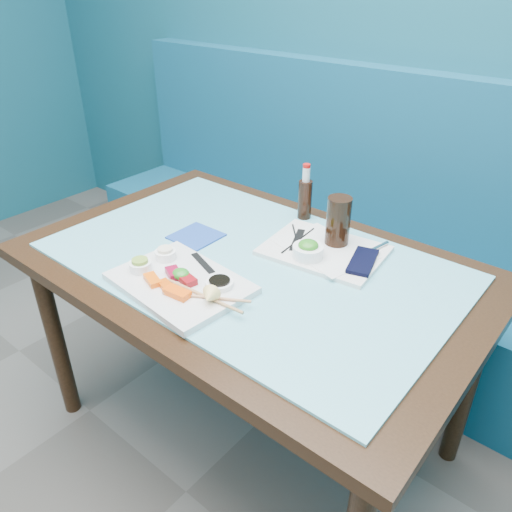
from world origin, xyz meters
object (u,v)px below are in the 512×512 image
Objects in this scene: sashimi_plate at (180,283)px; cola_bottle_body at (305,200)px; dining_table at (250,284)px; serving_tray at (324,250)px; booth_bench at (369,259)px; seaweed_bowl at (308,252)px; blue_napkin at (196,236)px; cola_glass at (338,221)px.

cola_bottle_body reaches higher than sashimi_plate.
dining_table is 3.91× the size of serving_tray.
seaweed_bowl is (0.14, -0.73, 0.42)m from booth_bench.
cola_bottle_body is 0.95× the size of blue_napkin.
blue_napkin is (-0.39, -0.24, -0.09)m from cola_glass.
cola_bottle_body is at bearing 132.52° from serving_tray.
seaweed_bowl is 0.68× the size of cola_bottle_body.
serving_tray is 0.08m from seaweed_bowl.
sashimi_plate is at bearing -91.38° from cola_bottle_body.
cola_bottle_body is at bearing 93.58° from sashimi_plate.
cola_glass reaches higher than cola_bottle_body.
seaweed_bowl is at bearing -104.13° from serving_tray.
blue_napkin is at bearing -179.20° from dining_table.
dining_table is 3.73× the size of sashimi_plate.
sashimi_plate is at bearing -92.87° from booth_bench.
serving_tray is at bearing 82.41° from seaweed_bowl.
dining_table is 0.26m from sashimi_plate.
booth_bench is at bearing 90.00° from dining_table.
serving_tray reaches higher than dining_table.
sashimi_plate is 0.29m from blue_napkin.
sashimi_plate reaches higher than blue_napkin.
cola_bottle_body reaches higher than serving_tray.
booth_bench is 0.79m from cola_glass.
seaweed_bowl reaches higher than sashimi_plate.
booth_bench is at bearing 85.38° from cola_bottle_body.
seaweed_bowl is (0.20, 0.34, 0.02)m from sashimi_plate.
booth_bench is 32.00× the size of seaweed_bowl.
sashimi_plate is at bearing -114.57° from cola_glass.
dining_table is (0.00, -0.84, 0.29)m from booth_bench.
booth_bench is 0.95m from blue_napkin.
booth_bench reaches higher than sashimi_plate.
serving_tray is (0.15, 0.18, 0.10)m from dining_table.
cola_bottle_body is (-0.19, 0.17, 0.06)m from serving_tray.
dining_table is at bearing 82.10° from sashimi_plate.
booth_bench is 0.78m from serving_tray.
cola_bottle_body is at bearing -94.62° from booth_bench.
sashimi_plate is at bearing -102.86° from dining_table.
booth_bench is 7.99× the size of sashimi_plate.
sashimi_plate is 1.05× the size of serving_tray.
cola_bottle_body is (0.01, 0.58, 0.06)m from sashimi_plate.
dining_table is 0.25m from blue_napkin.
booth_bench is 0.86m from seaweed_bowl.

